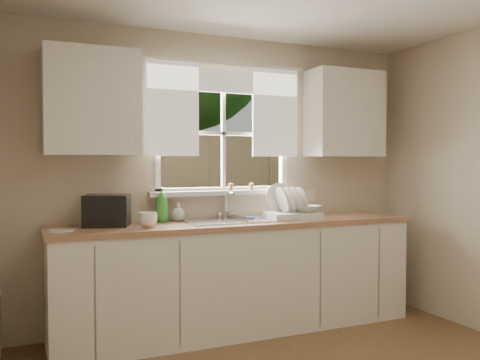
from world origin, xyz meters
name	(u,v)px	position (x,y,z in m)	size (l,w,h in m)	color
room_walls	(375,193)	(0.00, -0.07, 1.24)	(3.62, 4.02, 2.50)	beige
window	(224,152)	(0.00, 2.00, 1.49)	(1.38, 0.16, 1.06)	white
curtains	(226,100)	(0.00, 1.95, 1.93)	(1.50, 0.03, 0.81)	white
base_cabinets	(239,278)	(0.00, 1.68, 0.43)	(3.00, 0.62, 0.87)	white
countertop	(239,223)	(0.00, 1.68, 0.89)	(3.04, 0.65, 0.04)	#A27151
upper_cabinet_left	(92,102)	(-1.15, 1.82, 1.85)	(0.70, 0.33, 0.80)	white
upper_cabinet_right	(345,114)	(1.15, 1.82, 1.85)	(0.70, 0.33, 0.80)	white
wall_outlet	(310,195)	(0.88, 1.99, 1.08)	(0.08, 0.01, 0.12)	beige
sill_jars	(241,187)	(0.14, 1.94, 1.18)	(0.24, 0.04, 0.06)	brown
backyard	(135,63)	(0.58, 8.42, 3.46)	(20.00, 10.00, 6.13)	#335421
sink	(237,229)	(0.00, 1.71, 0.84)	(0.88, 0.52, 0.40)	#B7B7BC
dish_rack	(291,211)	(0.47, 1.64, 0.98)	(0.46, 0.36, 0.31)	white
bowl	(307,209)	(0.60, 1.59, 1.00)	(0.23, 0.23, 0.06)	silver
soap_bottle_a	(162,205)	(-0.60, 1.87, 1.05)	(0.11, 0.11, 0.28)	green
soap_bottle_b	(110,211)	(-1.01, 1.88, 1.01)	(0.09, 0.09, 0.20)	#2D4CAC
soap_bottle_c	(178,212)	(-0.46, 1.88, 0.99)	(0.12, 0.12, 0.15)	beige
saucer	(61,230)	(-1.40, 1.61, 0.92)	(0.19, 0.19, 0.01)	white
cup	(148,220)	(-0.78, 1.58, 0.97)	(0.14, 0.14, 0.11)	white
black_appliance	(107,210)	(-1.05, 1.78, 1.03)	(0.33, 0.28, 0.24)	black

